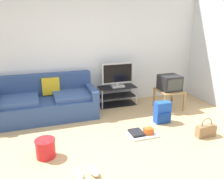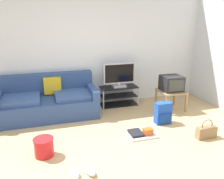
{
  "view_description": "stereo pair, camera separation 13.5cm",
  "coord_description": "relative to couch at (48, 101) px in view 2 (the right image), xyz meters",
  "views": [
    {
      "loc": [
        -0.92,
        -2.79,
        1.98
      ],
      "look_at": [
        0.38,
        1.05,
        0.73
      ],
      "focal_mm": 37.57,
      "sensor_mm": 36.0,
      "label": 1
    },
    {
      "loc": [
        -0.79,
        -2.83,
        1.98
      ],
      "look_at": [
        0.38,
        1.05,
        0.73
      ],
      "focal_mm": 37.57,
      "sensor_mm": 36.0,
      "label": 2
    }
  ],
  "objects": [
    {
      "name": "ground_plane",
      "position": [
        0.75,
        -1.96,
        -0.32
      ],
      "size": [
        9.0,
        9.8,
        0.02
      ],
      "primitive_type": "cube",
      "color": "tan"
    },
    {
      "name": "wall_back",
      "position": [
        0.75,
        0.49,
        1.04
      ],
      "size": [
        9.0,
        0.1,
        2.7
      ],
      "primitive_type": "cube",
      "color": "silver",
      "rests_on": "ground_plane"
    },
    {
      "name": "couch",
      "position": [
        0.0,
        0.0,
        0.0
      ],
      "size": [
        2.0,
        0.93,
        0.84
      ],
      "color": "navy",
      "rests_on": "ground_plane"
    },
    {
      "name": "tv_stand",
      "position": [
        1.62,
        0.17,
        -0.09
      ],
      "size": [
        0.87,
        0.4,
        0.44
      ],
      "color": "black",
      "rests_on": "ground_plane"
    },
    {
      "name": "flat_tv",
      "position": [
        1.62,
        0.15,
        0.41
      ],
      "size": [
        0.74,
        0.22,
        0.56
      ],
      "color": "#B2B2B7",
      "rests_on": "tv_stand"
    },
    {
      "name": "side_table",
      "position": [
        2.64,
        -0.44,
        0.06
      ],
      "size": [
        0.54,
        0.54,
        0.44
      ],
      "color": "#9E7A4C",
      "rests_on": "ground_plane"
    },
    {
      "name": "crt_tv",
      "position": [
        2.64,
        -0.42,
        0.29
      ],
      "size": [
        0.43,
        0.42,
        0.33
      ],
      "color": "#232326",
      "rests_on": "side_table"
    },
    {
      "name": "backpack",
      "position": [
        2.12,
        -1.05,
        -0.1
      ],
      "size": [
        0.31,
        0.24,
        0.42
      ],
      "rotation": [
        0.0,
        0.0,
        -0.39
      ],
      "color": "blue",
      "rests_on": "ground_plane"
    },
    {
      "name": "handbag",
      "position": [
        2.54,
        -1.8,
        -0.19
      ],
      "size": [
        0.35,
        0.12,
        0.35
      ],
      "rotation": [
        0.0,
        0.0,
        -0.04
      ],
      "color": "olive",
      "rests_on": "ground_plane"
    },
    {
      "name": "cleaning_bucket",
      "position": [
        -0.13,
        -1.56,
        -0.16
      ],
      "size": [
        0.3,
        0.3,
        0.28
      ],
      "color": "red",
      "rests_on": "ground_plane"
    },
    {
      "name": "sneakers_pair",
      "position": [
        0.34,
        -2.17,
        -0.26
      ],
      "size": [
        0.36,
        0.27,
        0.09
      ],
      "color": "white",
      "rests_on": "ground_plane"
    },
    {
      "name": "floor_tray",
      "position": [
        1.52,
        -1.41,
        -0.27
      ],
      "size": [
        0.51,
        0.35,
        0.14
      ],
      "color": "silver",
      "rests_on": "ground_plane"
    }
  ]
}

